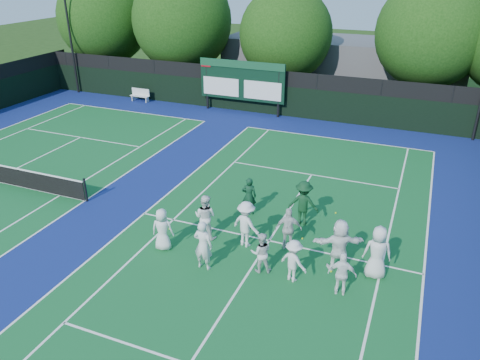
% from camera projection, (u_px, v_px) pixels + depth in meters
% --- Properties ---
extents(ground, '(120.00, 120.00, 0.00)m').
position_uv_depth(ground, '(260.00, 255.00, 16.72)').
color(ground, '#1D3A0F').
rests_on(ground, ground).
extents(court_apron, '(34.00, 32.00, 0.01)m').
position_uv_depth(court_apron, '(134.00, 211.00, 19.60)').
color(court_apron, navy).
rests_on(court_apron, ground).
extents(near_court, '(11.05, 23.85, 0.01)m').
position_uv_depth(near_court, '(269.00, 241.00, 17.55)').
color(near_court, '#125B28').
rests_on(near_court, ground).
extents(back_fence, '(34.00, 0.08, 3.00)m').
position_uv_depth(back_fence, '(258.00, 93.00, 31.57)').
color(back_fence, black).
rests_on(back_fence, ground).
extents(scoreboard, '(6.00, 0.21, 3.55)m').
position_uv_depth(scoreboard, '(242.00, 81.00, 31.21)').
color(scoreboard, black).
rests_on(scoreboard, ground).
extents(clubhouse, '(18.00, 6.00, 4.00)m').
position_uv_depth(clubhouse, '(341.00, 66.00, 36.62)').
color(clubhouse, '#56575B').
rests_on(clubhouse, ground).
extents(light_pole_left, '(1.20, 0.30, 10.12)m').
position_uv_depth(light_pole_left, '(66.00, 8.00, 34.31)').
color(light_pole_left, black).
rests_on(light_pole_left, ground).
extents(bench, '(1.50, 0.43, 0.95)m').
position_uv_depth(bench, '(140.00, 95.00, 34.47)').
color(bench, silver).
rests_on(bench, ground).
extents(tree_a, '(7.33, 7.33, 8.88)m').
position_uv_depth(tree_a, '(106.00, 21.00, 37.93)').
color(tree_a, black).
rests_on(tree_a, ground).
extents(tree_b, '(7.53, 7.53, 9.09)m').
position_uv_depth(tree_b, '(185.00, 24.00, 35.43)').
color(tree_b, black).
rests_on(tree_b, ground).
extents(tree_c, '(6.53, 6.53, 8.06)m').
position_uv_depth(tree_c, '(288.00, 37.00, 32.86)').
color(tree_c, black).
rests_on(tree_c, ground).
extents(tree_d, '(6.93, 6.93, 8.85)m').
position_uv_depth(tree_d, '(434.00, 36.00, 29.36)').
color(tree_d, black).
rests_on(tree_d, ground).
extents(tennis_ball_1, '(0.07, 0.07, 0.07)m').
position_uv_depth(tennis_ball_1, '(302.00, 238.00, 17.65)').
color(tennis_ball_1, yellow).
rests_on(tennis_ball_1, ground).
extents(tennis_ball_2, '(0.07, 0.07, 0.07)m').
position_uv_depth(tennis_ball_2, '(331.00, 271.00, 15.80)').
color(tennis_ball_2, yellow).
rests_on(tennis_ball_2, ground).
extents(tennis_ball_3, '(0.07, 0.07, 0.07)m').
position_uv_depth(tennis_ball_3, '(169.00, 229.00, 18.29)').
color(tennis_ball_3, yellow).
rests_on(tennis_ball_3, ground).
extents(tennis_ball_4, '(0.07, 0.07, 0.07)m').
position_uv_depth(tennis_ball_4, '(336.00, 213.00, 19.43)').
color(tennis_ball_4, yellow).
rests_on(tennis_ball_4, ground).
extents(tennis_ball_5, '(0.07, 0.07, 0.07)m').
position_uv_depth(tennis_ball_5, '(384.00, 250.00, 16.93)').
color(tennis_ball_5, yellow).
rests_on(tennis_ball_5, ground).
extents(player_front_0, '(0.89, 0.68, 1.62)m').
position_uv_depth(player_front_0, '(162.00, 229.00, 16.76)').
color(player_front_0, white).
rests_on(player_front_0, ground).
extents(player_front_1, '(0.67, 0.45, 1.83)m').
position_uv_depth(player_front_1, '(203.00, 245.00, 15.65)').
color(player_front_1, white).
rests_on(player_front_1, ground).
extents(player_front_2, '(0.87, 0.78, 1.47)m').
position_uv_depth(player_front_2, '(261.00, 253.00, 15.57)').
color(player_front_2, silver).
rests_on(player_front_2, ground).
extents(player_front_3, '(1.10, 0.86, 1.50)m').
position_uv_depth(player_front_3, '(293.00, 261.00, 15.12)').
color(player_front_3, silver).
rests_on(player_front_3, ground).
extents(player_front_4, '(0.92, 0.47, 1.51)m').
position_uv_depth(player_front_4, '(342.00, 274.00, 14.48)').
color(player_front_4, white).
rests_on(player_front_4, ground).
extents(player_back_0, '(0.87, 0.68, 1.77)m').
position_uv_depth(player_back_0, '(205.00, 217.00, 17.44)').
color(player_back_0, white).
rests_on(player_back_0, ground).
extents(player_back_1, '(1.30, 0.99, 1.79)m').
position_uv_depth(player_back_1, '(246.00, 224.00, 16.93)').
color(player_back_1, white).
rests_on(player_back_1, ground).
extents(player_back_2, '(1.04, 0.66, 1.64)m').
position_uv_depth(player_back_2, '(289.00, 229.00, 16.77)').
color(player_back_2, silver).
rests_on(player_back_2, ground).
extents(player_back_3, '(1.82, 1.22, 1.88)m').
position_uv_depth(player_back_3, '(339.00, 245.00, 15.62)').
color(player_back_3, white).
rests_on(player_back_3, ground).
extents(player_back_4, '(1.01, 0.75, 1.88)m').
position_uv_depth(player_back_4, '(377.00, 252.00, 15.22)').
color(player_back_4, silver).
rests_on(player_back_4, ground).
extents(coach_left, '(0.68, 0.53, 1.63)m').
position_uv_depth(coach_left, '(249.00, 196.00, 19.09)').
color(coach_left, '#0E361F').
rests_on(coach_left, ground).
extents(coach_right, '(1.25, 0.77, 1.86)m').
position_uv_depth(coach_right, '(303.00, 203.00, 18.31)').
color(coach_right, '#0F381C').
rests_on(coach_right, ground).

